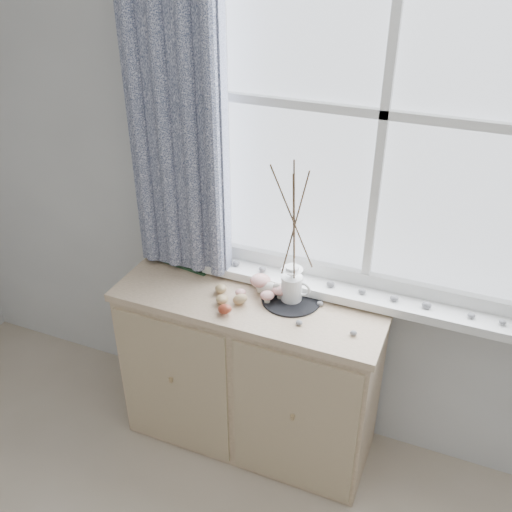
{
  "coord_description": "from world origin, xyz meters",
  "views": [
    {
      "loc": [
        0.65,
        -0.11,
        2.28
      ],
      "look_at": [
        -0.1,
        1.7,
        1.1
      ],
      "focal_mm": 40.0,
      "sensor_mm": 36.0,
      "label": 1
    }
  ],
  "objects_px": {
    "botanical_book": "(176,240)",
    "toadstool_cluster": "(265,287)",
    "sideboard": "(250,372)",
    "twig_pitcher": "(294,218)"
  },
  "relations": [
    {
      "from": "sideboard",
      "to": "twig_pitcher",
      "type": "distance_m",
      "value": 0.84
    },
    {
      "from": "botanical_book",
      "to": "twig_pitcher",
      "type": "bearing_deg",
      "value": 1.84
    },
    {
      "from": "twig_pitcher",
      "to": "sideboard",
      "type": "bearing_deg",
      "value": -158.99
    },
    {
      "from": "toadstool_cluster",
      "to": "twig_pitcher",
      "type": "relative_size",
      "value": 0.32
    },
    {
      "from": "botanical_book",
      "to": "toadstool_cluster",
      "type": "relative_size",
      "value": 1.78
    },
    {
      "from": "botanical_book",
      "to": "twig_pitcher",
      "type": "relative_size",
      "value": 0.56
    },
    {
      "from": "botanical_book",
      "to": "toadstool_cluster",
      "type": "bearing_deg",
      "value": -1.41
    },
    {
      "from": "twig_pitcher",
      "to": "toadstool_cluster",
      "type": "bearing_deg",
      "value": -169.89
    },
    {
      "from": "toadstool_cluster",
      "to": "twig_pitcher",
      "type": "height_order",
      "value": "twig_pitcher"
    },
    {
      "from": "sideboard",
      "to": "twig_pitcher",
      "type": "xyz_separation_m",
      "value": [
        0.17,
        0.06,
        0.82
      ]
    }
  ]
}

